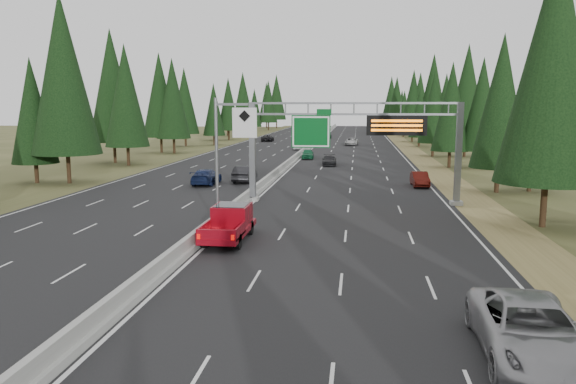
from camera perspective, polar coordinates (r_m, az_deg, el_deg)
The scene contains 19 objects.
road at distance 89.35m, azimuth 1.52°, elevation 3.87°, with size 32.00×260.00×0.08m, color black.
shoulder_right at distance 89.42m, azimuth 12.97°, elevation 3.65°, with size 3.60×260.00×0.06m, color olive.
shoulder_left at distance 92.77m, azimuth -9.52°, elevation 3.92°, with size 3.60×260.00×0.06m, color #3E431F.
median_barrier at distance 89.32m, azimuth 1.52°, elevation 4.11°, with size 0.70×260.00×0.85m.
sign_gantry at distance 43.56m, azimuth 7.51°, elevation 5.61°, with size 16.75×0.98×7.80m.
hov_sign_pole at distance 34.64m, azimuth -6.34°, elevation 3.95°, with size 2.80×0.50×8.00m.
tree_row_right at distance 79.46m, azimuth 17.07°, elevation 9.33°, with size 11.46×237.32×18.55m.
tree_row_left at distance 85.97m, azimuth -13.93°, elevation 9.50°, with size 11.39×239.17×18.58m.
silver_minivan at distance 18.63m, azimuth 23.42°, elevation -12.78°, with size 2.94×6.37×1.77m, color #98989C.
red_pickup at distance 32.06m, azimuth -5.87°, elevation -2.90°, with size 2.09×5.86×1.91m.
car_ahead_green at distance 80.98m, azimuth 2.01°, elevation 3.90°, with size 1.67×4.14×1.41m, color #145B35.
car_ahead_dkred at distance 54.37m, azimuth 13.24°, elevation 1.28°, with size 1.44×4.13×1.36m, color #52110B.
car_ahead_dkgrey at distance 72.15m, azimuth 4.22°, elevation 3.24°, with size 1.79×4.42×1.28m, color black.
car_ahead_white at distance 109.99m, azimuth 6.48°, elevation 5.12°, with size 2.35×5.10×1.42m, color #B4B4B4.
car_ahead_far at distance 131.67m, azimuth 3.98°, elevation 5.74°, with size 1.72×4.27×1.46m, color black.
car_onc_near at distance 56.38m, azimuth -4.42°, elevation 1.87°, with size 1.69×4.85×1.60m, color black.
car_onc_blue at distance 54.86m, azimuth -8.30°, elevation 1.56°, with size 2.11×5.18×1.50m, color #15224C.
car_onc_white at distance 97.79m, azimuth 1.11°, elevation 4.71°, with size 1.59×3.94×1.34m, color white.
car_onc_far at distance 121.83m, azimuth -2.08°, elevation 5.51°, with size 2.40×5.21×1.45m, color black.
Camera 1 is at (8.59, -8.62, 7.56)m, focal length 35.00 mm.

